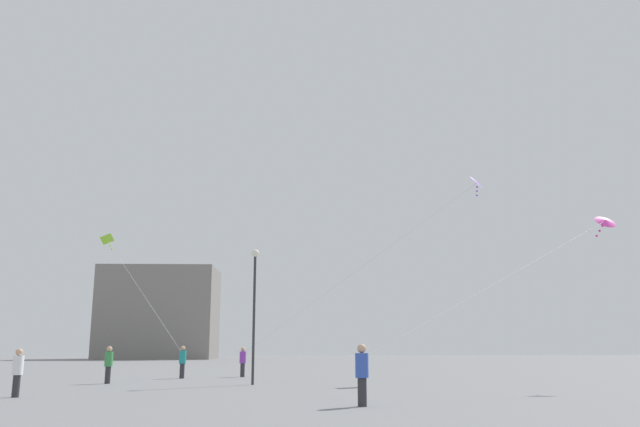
% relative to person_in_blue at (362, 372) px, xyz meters
% --- Properties ---
extents(person_in_blue, '(0.38, 0.38, 1.74)m').
position_rel_person_in_blue_xyz_m(person_in_blue, '(0.00, 0.00, 0.00)').
color(person_in_blue, '#2D2D33').
rests_on(person_in_blue, ground_plane).
extents(person_in_purple, '(0.37, 0.37, 1.68)m').
position_rel_person_in_blue_xyz_m(person_in_purple, '(-4.27, 19.22, -0.03)').
color(person_in_purple, '#2D2D33').
rests_on(person_in_purple, ground_plane).
extents(person_in_white, '(0.35, 0.35, 1.61)m').
position_rel_person_in_blue_xyz_m(person_in_white, '(-11.17, 4.27, -0.07)').
color(person_in_white, '#2D2D33').
rests_on(person_in_white, ground_plane).
extents(person_in_teal, '(0.38, 0.38, 1.74)m').
position_rel_person_in_blue_xyz_m(person_in_teal, '(-7.48, 17.70, 0.00)').
color(person_in_teal, '#2D2D33').
rests_on(person_in_teal, ground_plane).
extents(person_in_green, '(0.37, 0.37, 1.71)m').
position_rel_person_in_blue_xyz_m(person_in_green, '(-10.20, 12.64, -0.02)').
color(person_in_green, '#2D2D33').
rests_on(person_in_green, ground_plane).
extents(kite_lime_delta, '(5.69, 3.46, 7.10)m').
position_rel_person_in_blue_xyz_m(kite_lime_delta, '(-12.59, 20.56, 6.94)').
color(kite_lime_delta, '#8CD12D').
extents(kite_violet_delta, '(13.66, 4.50, 9.79)m').
position_rel_person_in_blue_xyz_m(kite_violet_delta, '(8.40, 15.54, 9.49)').
color(kite_violet_delta, purple).
extents(kite_magenta_diamond, '(12.52, 8.43, 6.17)m').
position_rel_person_in_blue_xyz_m(kite_magenta_diamond, '(11.77, 7.84, 6.04)').
color(kite_magenta_diamond, '#D12899').
extents(building_left_hall, '(17.49, 12.22, 13.74)m').
position_rel_person_in_blue_xyz_m(building_left_hall, '(-19.98, 82.28, 5.92)').
color(building_left_hall, gray).
rests_on(building_left_hall, ground_plane).
extents(lamppost_west, '(0.36, 0.36, 6.16)m').
position_rel_person_in_blue_xyz_m(lamppost_west, '(-3.44, 11.22, 3.06)').
color(lamppost_west, '#2D2D30').
rests_on(lamppost_west, ground_plane).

